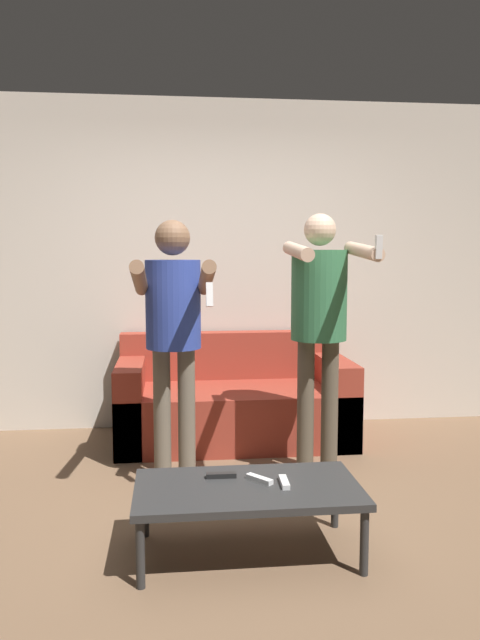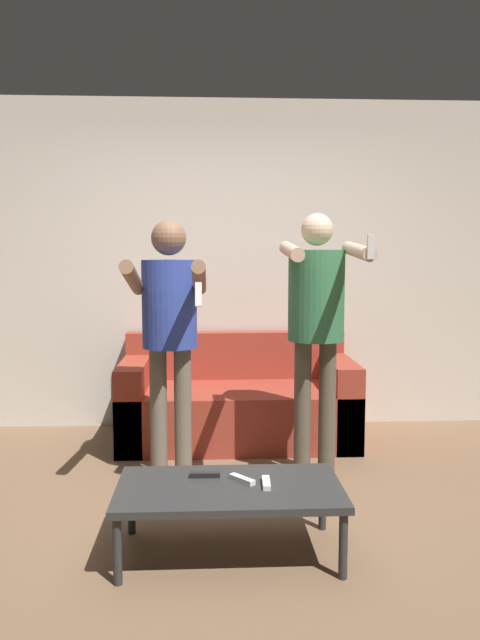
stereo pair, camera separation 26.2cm
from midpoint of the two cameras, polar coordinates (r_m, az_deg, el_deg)
ground_plane at (r=3.51m, az=-1.92°, el=-18.30°), size 14.00×14.00×0.00m
wall_back at (r=5.22m, az=-3.71°, el=5.02°), size 6.40×0.06×2.70m
couch at (r=4.89m, az=-2.13°, el=-7.71°), size 1.78×0.88×0.81m
person_standing_left at (r=3.90m, az=-8.03°, el=0.13°), size 0.46×0.77×1.65m
person_standing_right at (r=3.98m, az=5.42°, el=0.89°), size 0.48×0.75×1.70m
coffee_table at (r=3.09m, az=-1.83°, el=-15.46°), size 1.08×0.58×0.34m
remote_near at (r=3.09m, az=1.56°, el=-14.63°), size 0.04×0.15×0.02m
remote_mid at (r=3.13m, az=-0.70°, el=-14.37°), size 0.12×0.14×0.02m
remote_far at (r=3.18m, az=-4.17°, el=-14.00°), size 0.15×0.04×0.02m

